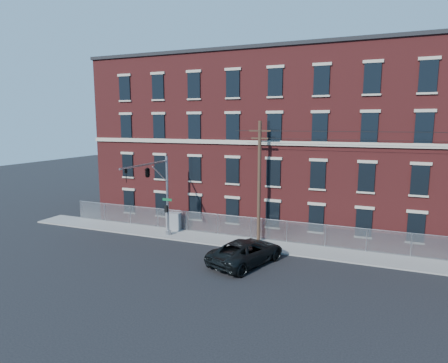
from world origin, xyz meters
TOP-DOWN VIEW (x-y plane):
  - ground at (0.00, 0.00)m, footprint 140.00×140.00m
  - sidewalk at (12.00, 5.00)m, footprint 65.00×3.00m
  - mill_building at (12.00, 13.93)m, footprint 55.30×14.32m
  - chain_link_fence at (12.00, 6.30)m, footprint 59.06×0.06m
  - traffic_signal_mast at (-6.00, 2.18)m, footprint 0.90×6.75m
  - utility_pole_near at (2.00, 5.60)m, footprint 1.80×0.28m
  - pickup_truck at (2.55, 0.79)m, footprint 4.88×6.88m
  - utility_cabinet at (-6.28, 6.00)m, footprint 1.38×0.83m

SIDE VIEW (x-z plane):
  - ground at x=0.00m, z-range 0.00..0.00m
  - sidewalk at x=12.00m, z-range 0.00..0.12m
  - pickup_truck at x=2.55m, z-range 0.00..1.74m
  - utility_cabinet at x=-6.28m, z-range 0.12..1.74m
  - chain_link_fence at x=12.00m, z-range 0.13..1.98m
  - utility_pole_near at x=2.00m, z-range 0.34..10.34m
  - traffic_signal_mast at x=-6.00m, z-range 1.89..8.89m
  - mill_building at x=12.00m, z-range 0.00..16.30m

